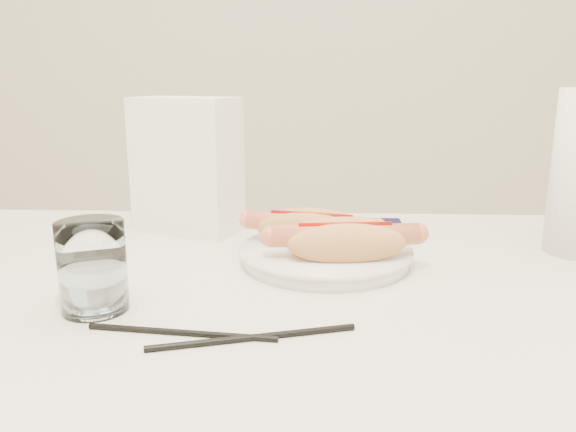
{
  "coord_description": "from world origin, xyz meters",
  "views": [
    {
      "loc": [
        0.05,
        -0.62,
        1.0
      ],
      "look_at": [
        0.02,
        0.09,
        0.82
      ],
      "focal_mm": 35.13,
      "sensor_mm": 36.0,
      "label": 1
    }
  ],
  "objects_px": {
    "hotdog_left": "(311,229)",
    "napkin_box": "(187,166)",
    "water_glass": "(93,266)",
    "table": "(267,340)",
    "plate": "(326,256)",
    "hotdog_right": "(345,241)"
  },
  "relations": [
    {
      "from": "hotdog_left",
      "to": "napkin_box",
      "type": "relative_size",
      "value": 0.85
    },
    {
      "from": "water_glass",
      "to": "napkin_box",
      "type": "distance_m",
      "value": 0.33
    },
    {
      "from": "table",
      "to": "hotdog_left",
      "type": "height_order",
      "value": "hotdog_left"
    },
    {
      "from": "table",
      "to": "napkin_box",
      "type": "distance_m",
      "value": 0.35
    },
    {
      "from": "table",
      "to": "napkin_box",
      "type": "relative_size",
      "value": 5.59
    },
    {
      "from": "table",
      "to": "water_glass",
      "type": "height_order",
      "value": "water_glass"
    },
    {
      "from": "plate",
      "to": "hotdog_right",
      "type": "distance_m",
      "value": 0.06
    },
    {
      "from": "table",
      "to": "hotdog_left",
      "type": "bearing_deg",
      "value": 69.02
    },
    {
      "from": "hotdog_left",
      "to": "napkin_box",
      "type": "height_order",
      "value": "napkin_box"
    },
    {
      "from": "hotdog_right",
      "to": "hotdog_left",
      "type": "bearing_deg",
      "value": 120.01
    },
    {
      "from": "hotdog_left",
      "to": "hotdog_right",
      "type": "height_order",
      "value": "hotdog_right"
    },
    {
      "from": "hotdog_right",
      "to": "water_glass",
      "type": "distance_m",
      "value": 0.3
    },
    {
      "from": "table",
      "to": "napkin_box",
      "type": "height_order",
      "value": "napkin_box"
    },
    {
      "from": "plate",
      "to": "napkin_box",
      "type": "distance_m",
      "value": 0.29
    },
    {
      "from": "hotdog_left",
      "to": "water_glass",
      "type": "xyz_separation_m",
      "value": [
        -0.23,
        -0.19,
        0.01
      ]
    },
    {
      "from": "hotdog_left",
      "to": "table",
      "type": "bearing_deg",
      "value": -98.5
    },
    {
      "from": "table",
      "to": "plate",
      "type": "xyz_separation_m",
      "value": [
        0.07,
        0.11,
        0.07
      ]
    },
    {
      "from": "napkin_box",
      "to": "plate",
      "type": "bearing_deg",
      "value": -15.21
    },
    {
      "from": "table",
      "to": "hotdog_left",
      "type": "distance_m",
      "value": 0.17
    },
    {
      "from": "table",
      "to": "hotdog_left",
      "type": "relative_size",
      "value": 6.56
    },
    {
      "from": "plate",
      "to": "water_glass",
      "type": "bearing_deg",
      "value": -146.19
    },
    {
      "from": "hotdog_right",
      "to": "plate",
      "type": "bearing_deg",
      "value": 114.85
    }
  ]
}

